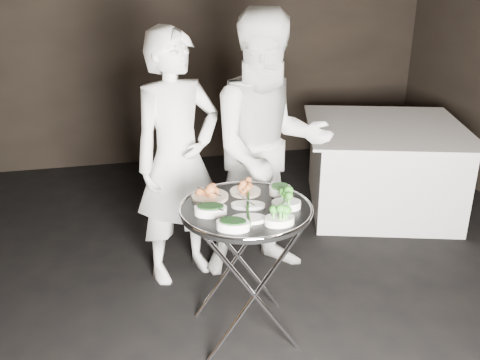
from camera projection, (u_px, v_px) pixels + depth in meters
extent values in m
cube|color=black|center=(153.00, 25.00, 5.58)|extent=(6.00, 0.05, 3.00)
cylinder|color=silver|center=(255.00, 296.00, 2.95)|extent=(0.56, 0.03, 0.83)
cylinder|color=silver|center=(255.00, 296.00, 2.95)|extent=(0.56, 0.03, 0.83)
cylinder|color=silver|center=(238.00, 256.00, 3.34)|extent=(0.56, 0.03, 0.83)
cylinder|color=silver|center=(238.00, 256.00, 3.34)|extent=(0.56, 0.03, 0.83)
cylinder|color=silver|center=(204.00, 220.00, 2.95)|extent=(0.02, 0.48, 0.02)
cylinder|color=silver|center=(287.00, 212.00, 3.05)|extent=(0.02, 0.48, 0.02)
cylinder|color=black|center=(246.00, 210.00, 2.98)|extent=(0.73, 0.73, 0.03)
torus|color=silver|center=(246.00, 208.00, 2.98)|extent=(0.75, 0.75, 0.02)
cylinder|color=beige|center=(210.00, 197.00, 3.09)|extent=(0.21, 0.21, 0.02)
cylinder|color=beige|center=(245.00, 192.00, 3.16)|extent=(0.18, 0.18, 0.02)
cylinder|color=white|center=(280.00, 190.00, 3.14)|extent=(0.13, 0.13, 0.05)
cylinder|color=silver|center=(209.00, 191.00, 3.07)|extent=(0.11, 0.15, 0.01)
cylinder|color=silver|center=(246.00, 185.00, 3.16)|extent=(0.08, 0.17, 0.01)
cylinder|color=silver|center=(279.00, 187.00, 3.12)|extent=(0.05, 0.18, 0.01)
cylinder|color=silver|center=(208.00, 207.00, 2.87)|extent=(0.15, 0.12, 0.01)
cylinder|color=silver|center=(287.00, 200.00, 2.96)|extent=(0.12, 0.15, 0.01)
cylinder|color=silver|center=(246.00, 199.00, 2.97)|extent=(0.06, 0.18, 0.01)
imported|color=white|center=(178.00, 159.00, 3.60)|extent=(0.75, 0.64, 1.75)
imported|color=white|center=(269.00, 149.00, 3.65)|extent=(0.93, 0.74, 1.86)
cube|color=white|center=(382.00, 168.00, 4.83)|extent=(1.21, 1.21, 0.76)
cube|color=white|center=(386.00, 127.00, 4.68)|extent=(1.36, 1.36, 0.02)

